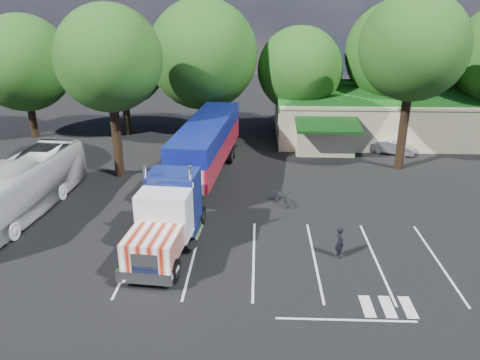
{
  "coord_description": "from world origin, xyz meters",
  "views": [
    {
      "loc": [
        0.13,
        -27.56,
        12.73
      ],
      "look_at": [
        -0.97,
        0.19,
        2.0
      ],
      "focal_mm": 35.0,
      "sensor_mm": 36.0,
      "label": 1
    }
  ],
  "objects_px": {
    "semi_truck": "(199,157)",
    "tour_bus": "(20,188)",
    "silver_sedan": "(393,147)",
    "woman": "(340,242)",
    "bicycle": "(282,197)"
  },
  "relations": [
    {
      "from": "bicycle",
      "to": "silver_sedan",
      "type": "xyz_separation_m",
      "value": [
        10.2,
        11.35,
        0.09
      ]
    },
    {
      "from": "semi_truck",
      "to": "tour_bus",
      "type": "relative_size",
      "value": 1.77
    },
    {
      "from": "woman",
      "to": "tour_bus",
      "type": "height_order",
      "value": "tour_bus"
    },
    {
      "from": "semi_truck",
      "to": "bicycle",
      "type": "height_order",
      "value": "semi_truck"
    },
    {
      "from": "woman",
      "to": "tour_bus",
      "type": "bearing_deg",
      "value": 62.16
    },
    {
      "from": "woman",
      "to": "bicycle",
      "type": "xyz_separation_m",
      "value": [
        -2.7,
        6.71,
        -0.36
      ]
    },
    {
      "from": "semi_truck",
      "to": "silver_sedan",
      "type": "bearing_deg",
      "value": 36.33
    },
    {
      "from": "semi_truck",
      "to": "bicycle",
      "type": "distance_m",
      "value": 6.35
    },
    {
      "from": "tour_bus",
      "to": "silver_sedan",
      "type": "bearing_deg",
      "value": 31.4
    },
    {
      "from": "bicycle",
      "to": "tour_bus",
      "type": "xyz_separation_m",
      "value": [
        -16.42,
        -2.17,
        1.24
      ]
    },
    {
      "from": "silver_sedan",
      "to": "tour_bus",
      "type": "bearing_deg",
      "value": 140.31
    },
    {
      "from": "bicycle",
      "to": "silver_sedan",
      "type": "bearing_deg",
      "value": 22.24
    },
    {
      "from": "semi_truck",
      "to": "woman",
      "type": "xyz_separation_m",
      "value": [
        8.41,
        -8.53,
        -1.76
      ]
    },
    {
      "from": "woman",
      "to": "semi_truck",
      "type": "bearing_deg",
      "value": 30.1
    },
    {
      "from": "woman",
      "to": "silver_sedan",
      "type": "distance_m",
      "value": 19.56
    }
  ]
}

